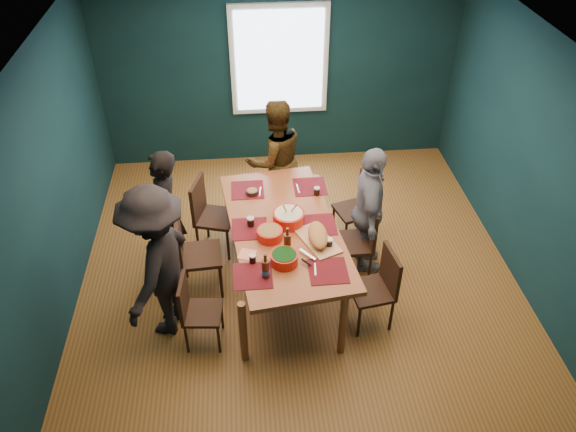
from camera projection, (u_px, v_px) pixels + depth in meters
name	position (u px, v px, depth m)	size (l,w,h in m)	color
room	(296.00, 156.00, 6.07)	(5.01, 5.01, 2.71)	#98652C
dining_table	(284.00, 233.00, 5.99)	(1.37, 2.32, 0.84)	brown
chair_left_far	(208.00, 211.00, 6.63)	(0.54, 0.54, 0.96)	black
chair_left_mid	(191.00, 249.00, 6.05)	(0.48, 0.48, 1.00)	black
chair_left_near	(194.00, 307.00, 5.52)	(0.41, 0.41, 0.83)	black
chair_right_far	(360.00, 203.00, 6.82)	(0.50, 0.50, 0.89)	black
chair_right_mid	(361.00, 236.00, 6.26)	(0.44, 0.44, 0.96)	black
chair_right_near	(380.00, 283.00, 5.71)	(0.47, 0.47, 0.91)	black
person_far_left	(166.00, 214.00, 6.23)	(0.57, 0.37, 1.56)	black
person_back	(275.00, 160.00, 7.05)	(0.78, 0.61, 1.61)	black
person_right	(369.00, 212.00, 6.23)	(0.93, 0.39, 1.58)	silver
person_near_left	(158.00, 263.00, 5.46)	(1.12, 0.64, 1.73)	black
bowl_salad	(270.00, 234.00, 5.77)	(0.27, 0.27, 0.11)	red
bowl_dumpling	(289.00, 217.00, 5.95)	(0.34, 0.34, 0.32)	red
bowl_herbs	(284.00, 258.00, 5.46)	(0.27, 0.27, 0.12)	red
cutting_board	(318.00, 237.00, 5.71)	(0.46, 0.70, 0.15)	tan
small_bowl	(252.00, 192.00, 6.40)	(0.14, 0.14, 0.06)	black
beer_bottle_a	(266.00, 269.00, 5.28)	(0.08, 0.08, 0.29)	#491C0D
beer_bottle_b	(287.00, 242.00, 5.58)	(0.07, 0.07, 0.29)	#491C0D
cola_glass_a	(253.00, 258.00, 5.47)	(0.07, 0.07, 0.10)	black
cola_glass_b	(329.00, 243.00, 5.66)	(0.07, 0.07, 0.10)	black
cola_glass_c	(317.00, 191.00, 6.38)	(0.07, 0.07, 0.10)	black
cola_glass_d	(251.00, 222.00, 5.92)	(0.08, 0.08, 0.11)	black
napkin_a	(321.00, 224.00, 5.98)	(0.15, 0.15, 0.00)	#FF8E6B
napkin_b	(247.00, 254.00, 5.60)	(0.16, 0.16, 0.00)	#FF8E6B
napkin_c	(322.00, 273.00, 5.38)	(0.13, 0.13, 0.00)	#FF8E6B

